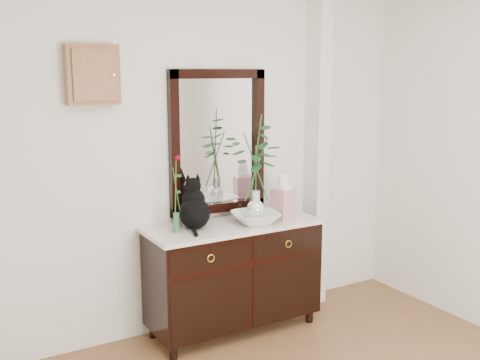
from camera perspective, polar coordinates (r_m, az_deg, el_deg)
wall_back at (r=4.29m, az=-3.51°, el=2.61°), size 3.60×0.04×2.70m
pilaster at (r=4.75m, az=7.79°, el=3.34°), size 0.12×0.20×2.70m
sideboard at (r=4.34m, az=-0.67°, el=-9.25°), size 1.33×0.52×0.82m
wall_mirror at (r=4.31m, az=-2.25°, el=3.87°), size 0.80×0.06×1.10m
key_cabinet at (r=3.90m, az=-14.76°, el=10.30°), size 0.35×0.10×0.40m
cat at (r=4.08m, az=-4.66°, el=-2.35°), size 0.35×0.38×0.37m
lotus_bowl at (r=4.22m, az=1.60°, el=-3.86°), size 0.39×0.39×0.09m
vase_branches at (r=4.14m, az=1.62°, el=1.26°), size 0.44×0.44×0.81m
bud_vase_rose at (r=3.95m, az=-6.53°, el=-1.39°), size 0.07×0.07×0.56m
ginger_jar at (r=4.33m, az=4.38°, el=-1.52°), size 0.17×0.17×0.37m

